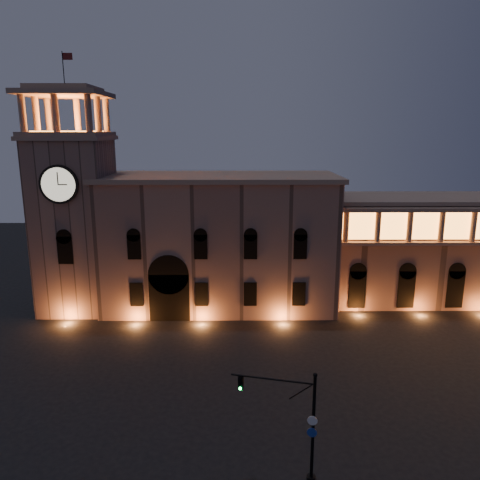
# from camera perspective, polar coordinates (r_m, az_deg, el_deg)

# --- Properties ---
(ground) EXTENTS (160.00, 160.00, 0.00)m
(ground) POSITION_cam_1_polar(r_m,az_deg,el_deg) (44.98, -0.82, -17.77)
(ground) COLOR black
(ground) RESTS_ON ground
(government_building) EXTENTS (30.80, 12.80, 17.60)m
(government_building) POSITION_cam_1_polar(r_m,az_deg,el_deg) (62.23, -2.63, -0.17)
(government_building) COLOR #876458
(government_building) RESTS_ON ground
(clock_tower) EXTENTS (9.80, 9.80, 32.40)m
(clock_tower) POSITION_cam_1_polar(r_m,az_deg,el_deg) (63.98, -19.45, 2.86)
(clock_tower) COLOR #876458
(clock_tower) RESTS_ON ground
(colonnade_wing) EXTENTS (40.60, 11.50, 14.50)m
(colonnade_wing) POSITION_cam_1_polar(r_m,az_deg,el_deg) (71.83, 25.75, -0.86)
(colonnade_wing) COLOR #825F53
(colonnade_wing) RESTS_ON ground
(traffic_light) EXTENTS (5.73, 1.69, 8.05)m
(traffic_light) POSITION_cam_1_polar(r_m,az_deg,el_deg) (33.49, 7.10, -21.29)
(traffic_light) COLOR black
(traffic_light) RESTS_ON ground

